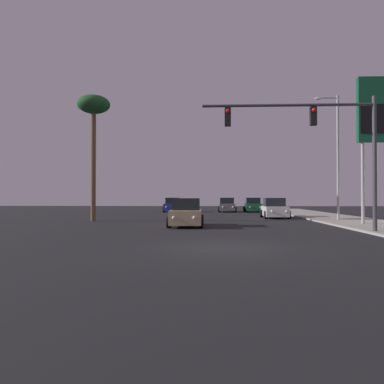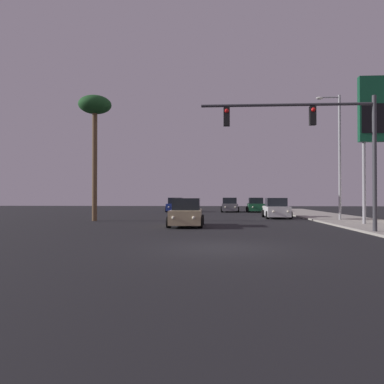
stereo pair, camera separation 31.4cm
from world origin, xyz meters
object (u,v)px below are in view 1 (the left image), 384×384
Objects in this scene: street_lamp at (336,151)px; car_tan at (186,214)px; car_blue at (173,205)px; palm_tree_near at (94,112)px; car_grey at (227,205)px; traffic_light_mast at (323,134)px; car_white at (274,209)px; car_green at (253,205)px; gas_station_sign at (374,118)px.

car_tan is at bearing -154.33° from street_lamp.
car_blue is 18.99m from palm_tree_near.
car_tan is 1.00× the size of car_grey.
traffic_light_mast is 0.93× the size of street_lamp.
palm_tree_near reaches higher than car_white.
traffic_light_mast is at bearing 92.93° from car_green.
car_white is at bearing 133.12° from street_lamp.
car_tan is at bearing 149.14° from traffic_light_mast.
car_white and car_grey have the same top height.
car_tan is 21.77m from car_blue.
car_green and car_tan have the same top height.
gas_station_sign reaches higher than car_blue.
palm_tree_near is at bearing -178.22° from street_lamp.
gas_station_sign is at bearing -10.91° from palm_tree_near.
gas_station_sign is at bearing 105.61° from car_green.
traffic_light_mast is 9.91m from street_lamp.
car_tan and car_grey have the same top height.
car_grey and car_blue have the same top height.
car_blue is at bearing 124.88° from gas_station_sign.
street_lamp reaches higher than traffic_light_mast.
car_green is at bearing -86.69° from car_white.
car_white is at bearing 105.92° from car_grey.
car_tan is 0.52× the size of traffic_light_mast.
traffic_light_mast is (0.32, -25.88, 4.02)m from car_green.
car_blue is (-9.70, 12.49, 0.00)m from car_white.
car_tan is (-6.54, -21.78, 0.00)m from car_green.
car_green and car_white have the same top height.
car_tan is (-6.83, -9.09, 0.00)m from car_white.
car_blue is at bearing 3.57° from car_grey.
car_grey is at bearing 112.93° from street_lamp.
car_green is at bearing -178.76° from car_blue.
street_lamp is (10.58, 5.08, 4.36)m from car_tan.
palm_tree_near reaches higher than traffic_light_mast.
car_grey is 0.47× the size of palm_tree_near.
car_tan is 1.00× the size of car_blue.
car_green is at bearing 103.60° from street_lamp.
street_lamp reaches higher than car_blue.
street_lamp reaches higher than car_tan.
car_green is 9.42m from car_blue.
car_white is at bearing 18.12° from palm_tree_near.
traffic_light_mast is 0.91× the size of palm_tree_near.
car_blue is (-6.37, -0.26, 0.00)m from car_grey.
street_lamp is at bearing 67.95° from traffic_light_mast.
car_white is 0.52× the size of traffic_light_mast.
car_green is 23.14m from palm_tree_near.
traffic_light_mast is 16.71m from palm_tree_near.
car_grey is 6.37m from car_blue.
traffic_light_mast reaches higher than car_white.
car_green is 0.48× the size of gas_station_sign.
car_tan is 8.94m from traffic_light_mast.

